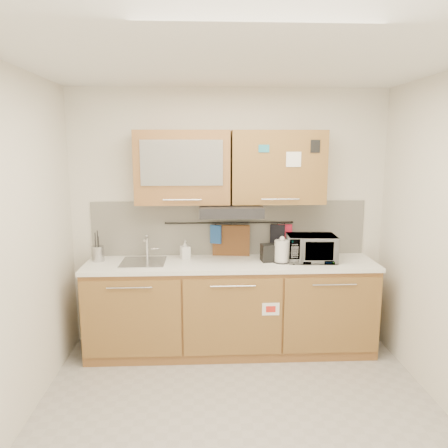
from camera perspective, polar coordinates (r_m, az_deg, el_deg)
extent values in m
plane|color=#9E9993|center=(3.57, 2.17, -24.58)|extent=(3.20, 3.20, 0.00)
plane|color=white|center=(2.98, 2.53, 21.05)|extent=(3.20, 3.20, 0.00)
plane|color=silver|center=(4.49, 0.67, 0.77)|extent=(3.20, 0.00, 3.20)
plane|color=silver|center=(3.30, -26.64, -3.84)|extent=(0.00, 3.00, 3.00)
cube|color=#976135|center=(4.43, 0.88, -10.93)|extent=(2.80, 0.60, 0.88)
cube|color=black|center=(4.58, 0.87, -15.48)|extent=(2.80, 0.54, 0.10)
cube|color=olive|center=(4.17, -12.03, -12.08)|extent=(0.91, 0.02, 0.74)
cylinder|color=silver|center=(4.04, -12.25, -8.14)|extent=(0.41, 0.01, 0.01)
cube|color=olive|center=(4.13, 1.16, -12.10)|extent=(0.91, 0.02, 0.74)
cylinder|color=silver|center=(4.00, 1.20, -8.13)|extent=(0.41, 0.01, 0.01)
cube|color=olive|center=(4.29, 13.96, -11.54)|extent=(0.91, 0.02, 0.74)
cylinder|color=silver|center=(4.16, 14.24, -7.69)|extent=(0.41, 0.01, 0.01)
cube|color=white|center=(4.27, 0.90, -5.22)|extent=(2.82, 0.62, 0.04)
cube|color=silver|center=(4.50, 0.68, -0.51)|extent=(2.80, 0.02, 0.56)
cube|color=#976135|center=(4.26, -5.42, 7.38)|extent=(0.90, 0.35, 0.70)
cube|color=silver|center=(4.07, -5.55, 7.95)|extent=(0.76, 0.02, 0.42)
cube|color=olive|center=(4.31, 6.99, 7.39)|extent=(0.90, 0.35, 0.70)
cube|color=white|center=(4.15, 9.08, 8.33)|extent=(0.14, 0.00, 0.14)
cube|color=black|center=(4.22, 0.87, 1.81)|extent=(0.60, 0.46, 0.10)
cube|color=silver|center=(4.31, -10.49, -5.05)|extent=(0.42, 0.40, 0.03)
cylinder|color=silver|center=(4.43, -10.02, -2.94)|extent=(0.03, 0.03, 0.24)
cylinder|color=silver|center=(4.33, -10.19, -1.90)|extent=(0.02, 0.18, 0.02)
cylinder|color=black|center=(4.45, 0.71, 0.15)|extent=(1.30, 0.02, 0.02)
cylinder|color=#A9A9AD|center=(4.45, -16.14, -3.72)|extent=(0.15, 0.15, 0.15)
cylinder|color=black|center=(4.45, -16.41, -2.87)|extent=(0.01, 0.01, 0.28)
cylinder|color=black|center=(4.42, -16.03, -3.14)|extent=(0.01, 0.01, 0.25)
cylinder|color=black|center=(4.46, -16.13, -2.72)|extent=(0.01, 0.01, 0.30)
cylinder|color=black|center=(4.43, -16.42, -3.34)|extent=(0.01, 0.01, 0.22)
cylinder|color=silver|center=(4.26, 7.57, -3.58)|extent=(0.18, 0.18, 0.22)
sphere|color=silver|center=(4.23, 7.61, -1.91)|extent=(0.05, 0.05, 0.05)
cube|color=silver|center=(4.30, 8.71, -3.36)|extent=(0.03, 0.03, 0.14)
cylinder|color=black|center=(4.29, 7.54, -4.88)|extent=(0.17, 0.17, 0.01)
cube|color=black|center=(4.30, 6.38, -3.74)|extent=(0.24, 0.16, 0.17)
cube|color=black|center=(4.27, 5.88, -2.76)|extent=(0.07, 0.10, 0.01)
cube|color=black|center=(4.30, 6.92, -2.72)|extent=(0.07, 0.10, 0.01)
imported|color=#999999|center=(4.35, 11.30, -3.11)|extent=(0.48, 0.34, 0.26)
imported|color=#999999|center=(4.37, -5.10, -3.34)|extent=(0.11, 0.11, 0.19)
cube|color=brown|center=(4.49, 0.93, -3.09)|extent=(0.38, 0.07, 0.47)
cube|color=#22509C|center=(4.45, -1.09, -1.35)|extent=(0.12, 0.07, 0.19)
cube|color=black|center=(4.51, 7.00, -1.54)|extent=(0.15, 0.09, 0.23)
cube|color=red|center=(4.52, 7.93, -1.22)|extent=(0.15, 0.04, 0.18)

